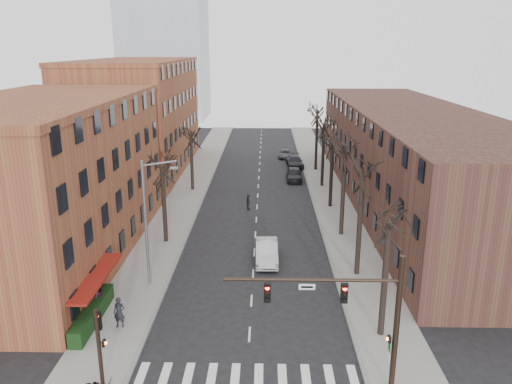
# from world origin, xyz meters

# --- Properties ---
(ground) EXTENTS (160.00, 160.00, 0.00)m
(ground) POSITION_xyz_m (0.00, 0.00, 0.00)
(ground) COLOR black
(ground) RESTS_ON ground
(sidewalk_left) EXTENTS (4.00, 90.00, 0.15)m
(sidewalk_left) POSITION_xyz_m (-8.00, 35.00, 0.07)
(sidewalk_left) COLOR gray
(sidewalk_left) RESTS_ON ground
(sidewalk_right) EXTENTS (4.00, 90.00, 0.15)m
(sidewalk_right) POSITION_xyz_m (8.00, 35.00, 0.07)
(sidewalk_right) COLOR gray
(sidewalk_right) RESTS_ON ground
(building_left_near) EXTENTS (12.00, 26.00, 12.00)m
(building_left_near) POSITION_xyz_m (-16.00, 15.00, 6.00)
(building_left_near) COLOR brown
(building_left_near) RESTS_ON ground
(building_left_far) EXTENTS (12.00, 28.00, 14.00)m
(building_left_far) POSITION_xyz_m (-16.00, 44.00, 7.00)
(building_left_far) COLOR brown
(building_left_far) RESTS_ON ground
(building_right) EXTENTS (12.00, 50.00, 10.00)m
(building_right) POSITION_xyz_m (16.00, 30.00, 5.00)
(building_right) COLOR #4D3124
(building_right) RESTS_ON ground
(awning_left) EXTENTS (1.20, 7.00, 0.15)m
(awning_left) POSITION_xyz_m (-9.40, 6.00, 0.00)
(awning_left) COLOR maroon
(awning_left) RESTS_ON ground
(hedge) EXTENTS (0.80, 6.00, 1.00)m
(hedge) POSITION_xyz_m (-9.50, 5.00, 0.65)
(hedge) COLOR black
(hedge) RESTS_ON sidewalk_left
(tree_right_a) EXTENTS (5.20, 5.20, 10.00)m
(tree_right_a) POSITION_xyz_m (7.60, 4.00, 0.00)
(tree_right_a) COLOR black
(tree_right_a) RESTS_ON ground
(tree_right_b) EXTENTS (5.20, 5.20, 10.80)m
(tree_right_b) POSITION_xyz_m (7.60, 12.00, 0.00)
(tree_right_b) COLOR black
(tree_right_b) RESTS_ON ground
(tree_right_c) EXTENTS (5.20, 5.20, 11.60)m
(tree_right_c) POSITION_xyz_m (7.60, 20.00, 0.00)
(tree_right_c) COLOR black
(tree_right_c) RESTS_ON ground
(tree_right_d) EXTENTS (5.20, 5.20, 10.00)m
(tree_right_d) POSITION_xyz_m (7.60, 28.00, 0.00)
(tree_right_d) COLOR black
(tree_right_d) RESTS_ON ground
(tree_right_e) EXTENTS (5.20, 5.20, 10.80)m
(tree_right_e) POSITION_xyz_m (7.60, 36.00, 0.00)
(tree_right_e) COLOR black
(tree_right_e) RESTS_ON ground
(tree_right_f) EXTENTS (5.20, 5.20, 11.60)m
(tree_right_f) POSITION_xyz_m (7.60, 44.00, 0.00)
(tree_right_f) COLOR black
(tree_right_f) RESTS_ON ground
(tree_left_a) EXTENTS (5.20, 5.20, 9.50)m
(tree_left_a) POSITION_xyz_m (-7.60, 18.00, 0.00)
(tree_left_a) COLOR black
(tree_left_a) RESTS_ON ground
(tree_left_b) EXTENTS (5.20, 5.20, 9.50)m
(tree_left_b) POSITION_xyz_m (-7.60, 34.00, 0.00)
(tree_left_b) COLOR black
(tree_left_b) RESTS_ON ground
(signal_mast_arm) EXTENTS (8.14, 0.30, 7.20)m
(signal_mast_arm) POSITION_xyz_m (5.45, -1.00, 4.40)
(signal_mast_arm) COLOR black
(signal_mast_arm) RESTS_ON ground
(signal_pole_left) EXTENTS (0.47, 0.44, 4.40)m
(signal_pole_left) POSITION_xyz_m (-6.99, -0.95, 2.61)
(signal_pole_left) COLOR black
(signal_pole_left) RESTS_ON ground
(streetlight) EXTENTS (2.45, 0.22, 9.03)m
(streetlight) POSITION_xyz_m (-7.03, 10.00, 5.01)
(streetlight) COLOR slate
(streetlight) RESTS_ON ground
(silver_sedan) EXTENTS (1.77, 4.86, 1.59)m
(silver_sedan) POSITION_xyz_m (1.00, 14.33, 0.80)
(silver_sedan) COLOR #A5A8AC
(silver_sedan) RESTS_ON ground
(parked_car_near) EXTENTS (1.92, 4.68, 1.59)m
(parked_car_near) POSITION_xyz_m (4.42, 38.76, 0.80)
(parked_car_near) COLOR black
(parked_car_near) RESTS_ON ground
(parked_car_mid) EXTENTS (2.44, 5.37, 1.52)m
(parked_car_mid) POSITION_xyz_m (4.88, 45.92, 0.76)
(parked_car_mid) COLOR black
(parked_car_mid) RESTS_ON ground
(parked_car_far) EXTENTS (2.21, 4.33, 1.17)m
(parked_car_far) POSITION_xyz_m (3.80, 52.04, 0.59)
(parked_car_far) COLOR #525459
(parked_car_far) RESTS_ON ground
(pedestrian_a) EXTENTS (0.71, 0.48, 1.87)m
(pedestrian_a) POSITION_xyz_m (-7.68, 4.44, 1.09)
(pedestrian_a) COLOR black
(pedestrian_a) RESTS_ON sidewalk_left
(pedestrian_b) EXTENTS (1.13, 1.11, 1.83)m
(pedestrian_b) POSITION_xyz_m (-9.59, 6.36, 1.07)
(pedestrian_b) COLOR black
(pedestrian_b) RESTS_ON sidewalk_left
(pedestrian_crossing) EXTENTS (0.67, 1.05, 1.66)m
(pedestrian_crossing) POSITION_xyz_m (-0.89, 27.01, 0.83)
(pedestrian_crossing) COLOR black
(pedestrian_crossing) RESTS_ON ground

